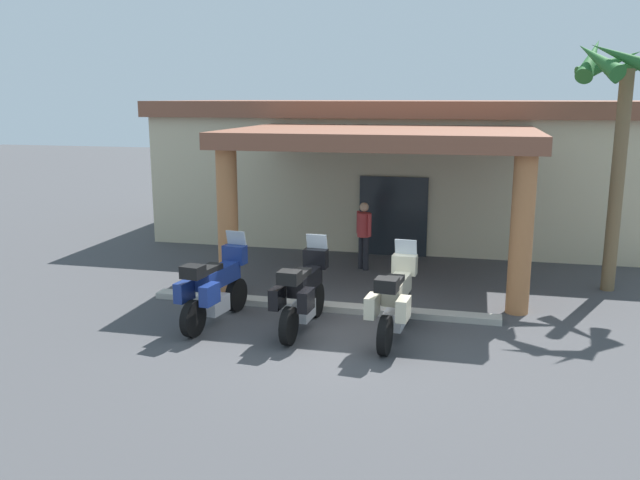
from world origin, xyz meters
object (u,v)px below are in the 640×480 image
at_px(motorcycle_blue, 215,287).
at_px(pedestrian, 364,231).
at_px(motel_building, 406,167).
at_px(palm_tree_near_portico, 626,88).
at_px(motorcycle_black, 303,293).
at_px(motorcycle_cream, 395,301).

height_order(motorcycle_blue, pedestrian, pedestrian).
relative_size(motel_building, palm_tree_near_portico, 2.63).
distance_m(motorcycle_blue, motorcycle_black, 1.67).
bearing_deg(motorcycle_cream, motorcycle_blue, 94.14).
bearing_deg(motorcycle_cream, pedestrian, 21.02).
bearing_deg(motel_building, motorcycle_blue, -105.24).
height_order(motorcycle_blue, motorcycle_cream, same).
bearing_deg(motorcycle_black, pedestrian, -0.51).
height_order(motorcycle_black, motorcycle_cream, same).
bearing_deg(motorcycle_blue, motorcycle_black, -80.06).
distance_m(motel_building, palm_tree_near_portico, 7.55).
bearing_deg(motorcycle_cream, motel_building, 10.07).
distance_m(motorcycle_black, motorcycle_cream, 1.67).
bearing_deg(motorcycle_blue, palm_tree_near_portico, -53.07).
bearing_deg(pedestrian, palm_tree_near_portico, 127.14).
height_order(pedestrian, palm_tree_near_portico, palm_tree_near_portico).
height_order(motel_building, motorcycle_black, motel_building).
bearing_deg(pedestrian, motel_building, -143.30).
relative_size(motorcycle_blue, motorcycle_cream, 1.00).
distance_m(motorcycle_blue, palm_tree_near_portico, 9.25).
height_order(motel_building, palm_tree_near_portico, palm_tree_near_portico).
relative_size(motel_building, motorcycle_black, 6.53).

